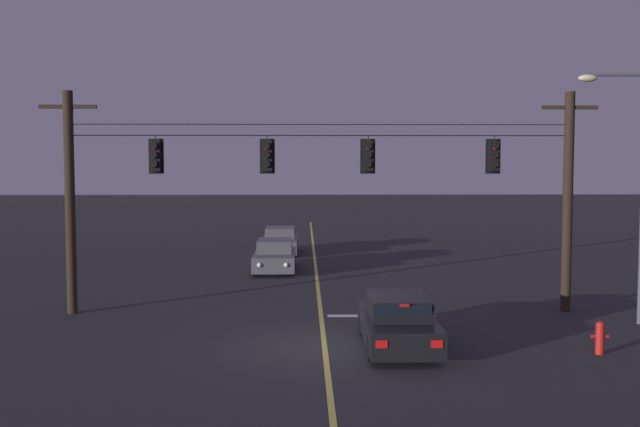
{
  "coord_description": "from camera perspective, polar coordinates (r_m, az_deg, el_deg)",
  "views": [
    {
      "loc": [
        -0.54,
        -19.25,
        4.86
      ],
      "look_at": [
        0.0,
        5.55,
        3.13
      ],
      "focal_mm": 41.84,
      "sensor_mm": 36.0,
      "label": 1
    }
  ],
  "objects": [
    {
      "name": "lane_centre_stripe",
      "position": [
        30.2,
        -0.21,
        -5.26
      ],
      "size": [
        0.14,
        60.0,
        0.01
      ],
      "primitive_type": "cube",
      "color": "#D1C64C",
      "rests_on": "ground"
    },
    {
      "name": "car_waiting_near_lane",
      "position": [
        19.82,
        5.97,
        -8.3
      ],
      "size": [
        1.8,
        4.33,
        1.39
      ],
      "color": "black",
      "rests_on": "ground"
    },
    {
      "name": "street_lamp_corner",
      "position": [
        23.93,
        22.82,
        2.95
      ],
      "size": [
        2.11,
        0.3,
        7.52
      ],
      "color": "#4C4F54",
      "rests_on": "ground"
    },
    {
      "name": "traffic_light_left_inner",
      "position": [
        23.81,
        -4.07,
        4.4
      ],
      "size": [
        0.48,
        0.41,
        1.22
      ],
      "color": "black"
    },
    {
      "name": "car_oncoming_trailing",
      "position": [
        39.36,
        -3.07,
        -2.16
      ],
      "size": [
        1.8,
        4.42,
        1.39
      ],
      "color": "#4C4C51",
      "rests_on": "ground"
    },
    {
      "name": "traffic_light_leftmost",
      "position": [
        24.24,
        -12.49,
        4.31
      ],
      "size": [
        0.48,
        0.41,
        1.22
      ],
      "color": "black"
    },
    {
      "name": "traffic_light_centre",
      "position": [
        23.87,
        3.7,
        4.4
      ],
      "size": [
        0.48,
        0.41,
        1.22
      ],
      "color": "black"
    },
    {
      "name": "ground_plane",
      "position": [
        19.86,
        0.36,
        -10.17
      ],
      "size": [
        180.0,
        180.0,
        0.0
      ],
      "primitive_type": "plane",
      "color": "#28282B"
    },
    {
      "name": "car_oncoming_lead",
      "position": [
        33.24,
        -3.48,
        -3.29
      ],
      "size": [
        1.8,
        4.42,
        1.39
      ],
      "color": "#4C4C51",
      "rests_on": "ground"
    },
    {
      "name": "stop_bar_paint",
      "position": [
        23.83,
        4.7,
        -7.79
      ],
      "size": [
        3.4,
        0.36,
        0.01
      ],
      "primitive_type": "cube",
      "color": "silver",
      "rests_on": "ground"
    },
    {
      "name": "fire_hydrant",
      "position": [
        20.34,
        20.62,
        -8.82
      ],
      "size": [
        0.44,
        0.22,
        0.84
      ],
      "color": "red",
      "rests_on": "ground"
    },
    {
      "name": "signal_span_assembly",
      "position": [
        23.83,
        0.05,
        1.18
      ],
      "size": [
        17.75,
        0.32,
        7.09
      ],
      "color": "#2D2116",
      "rests_on": "ground"
    },
    {
      "name": "traffic_light_right_inner",
      "position": [
        24.55,
        13.19,
        4.29
      ],
      "size": [
        0.48,
        0.41,
        1.22
      ],
      "color": "black"
    }
  ]
}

